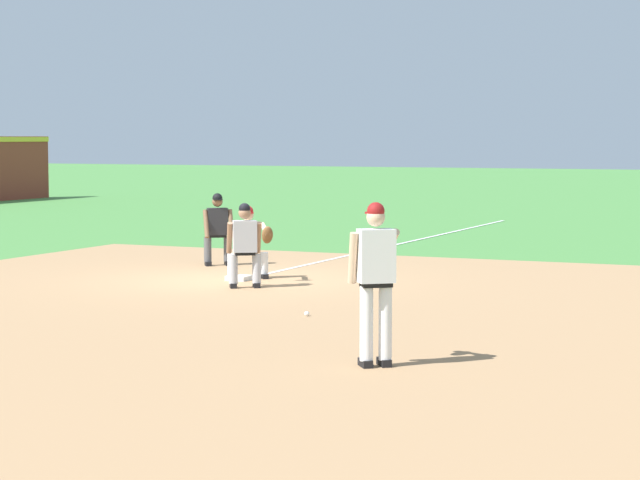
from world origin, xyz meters
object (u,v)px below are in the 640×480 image
pitcher (376,273)px  baserunner (245,242)px  umpire (218,226)px  baseball (307,314)px  first_baseman (250,239)px  first_base_bag (239,278)px

pitcher → baserunner: size_ratio=1.27×
umpire → baseball: bearing=-141.3°
baseball → umpire: (5.72, 4.59, 0.76)m
pitcher → first_baseman: 8.83m
baseball → pitcher: bearing=-144.2°
first_base_bag → umpire: 2.76m
first_base_bag → umpire: (2.13, 1.60, 0.75)m
first_baseman → baserunner: (-1.19, -0.52, 0.06)m
baseball → first_base_bag: bearing=39.8°
first_base_bag → pitcher: bearing=-142.1°
first_baseman → umpire: (1.89, 1.69, 0.06)m
first_base_bag → baserunner: 1.36m
first_base_bag → pitcher: pitcher is taller
first_baseman → umpire: 2.54m
pitcher → first_baseman: size_ratio=1.39×
pitcher → baserunner: pitcher is taller
pitcher → baserunner: (5.90, 4.73, -0.27)m
baserunner → baseball: bearing=-138.0°
first_base_bag → first_baseman: 0.73m
first_baseman → umpire: size_ratio=0.92×
first_base_bag → baserunner: baserunner is taller
first_base_bag → baserunner: bearing=-147.1°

